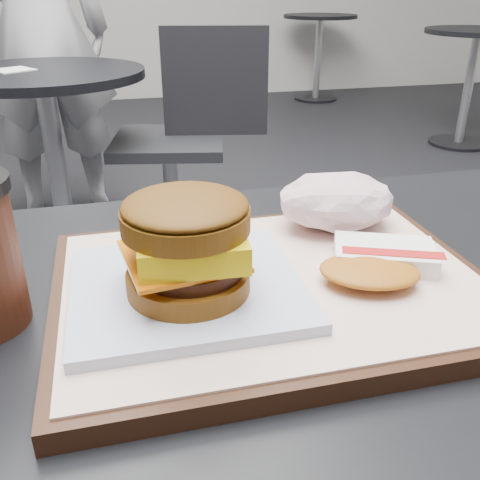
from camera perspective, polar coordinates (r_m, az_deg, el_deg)
The scene contains 11 objects.
customer_table at distance 0.59m, azimuth 5.73°, elevation -22.77°, with size 0.80×0.60×0.77m.
serving_tray at distance 0.48m, azimuth 3.48°, elevation -5.07°, with size 0.38×0.28×0.02m.
breakfast_sandwich at distance 0.43m, azimuth -5.63°, elevation -1.64°, with size 0.19×0.17×0.09m.
hash_brown at distance 0.49m, azimuth 14.47°, elevation -2.27°, with size 0.13×0.12×0.02m.
crumpled_wrapper at distance 0.57m, azimuth 10.29°, elevation 4.08°, with size 0.12×0.10×0.05m, color silver, non-canonical shape.
neighbor_table at distance 2.08m, azimuth -19.54°, elevation 11.26°, with size 0.70×0.70×0.75m.
napkin at distance 2.06m, azimuth -23.08°, elevation 16.35°, with size 0.12×0.12×0.00m, color silver.
neighbor_chair at distance 2.12m, azimuth -5.87°, elevation 11.75°, with size 0.64×0.50×0.88m.
patron at distance 2.62m, azimuth -20.72°, elevation 20.34°, with size 0.61×0.40×1.68m, color silver.
bg_table_near at distance 3.96m, azimuth 23.63°, elevation 17.22°, with size 0.66×0.66×0.75m.
bg_table_far at distance 5.26m, azimuth 8.43°, elevation 20.65°, with size 0.66×0.66×0.75m.
Camera 1 is at (-0.15, -0.36, 1.03)m, focal length 40.00 mm.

